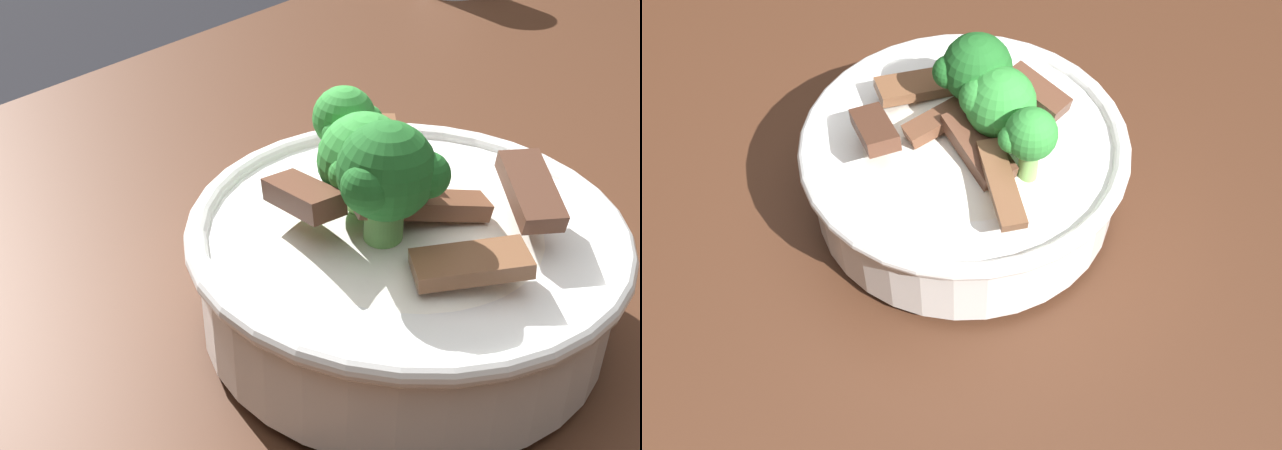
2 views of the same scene
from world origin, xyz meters
TOP-DOWN VIEW (x-y plane):
  - dining_table at (0.00, 0.00)m, footprint 1.44×0.83m
  - rice_bowl at (0.02, 0.01)m, footprint 0.23×0.23m

SIDE VIEW (x-z plane):
  - dining_table at x=0.00m, z-range 0.30..1.09m
  - rice_bowl at x=0.02m, z-range 0.77..0.90m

